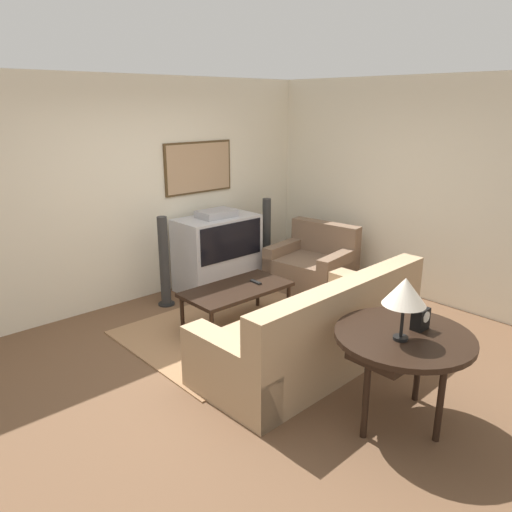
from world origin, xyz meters
The scene contains 14 objects.
ground_plane centered at (0.00, 0.00, 0.00)m, with size 12.00×12.00×0.00m, color brown.
wall_back centered at (0.01, 2.13, 1.35)m, with size 12.00×0.10×2.70m.
wall_right centered at (2.63, 0.00, 1.35)m, with size 0.06×12.00×2.70m.
area_rug centered at (0.43, 0.56, 0.01)m, with size 2.59×1.78×0.01m.
tv centered at (0.92, 1.72, 0.50)m, with size 1.08×0.60×1.06m.
couch centered at (0.33, -0.52, 0.31)m, with size 2.30×1.05×0.91m.
armchair centered at (1.87, 0.88, 0.28)m, with size 0.99×1.11×0.84m.
coffee_table centered at (0.32, 0.62, 0.41)m, with size 1.19×0.62×0.46m.
console_table centered at (0.14, -1.54, 0.67)m, with size 1.03×1.03×0.74m.
table_lamp centered at (0.04, -1.57, 1.11)m, with size 0.31×0.31×0.47m.
mantel_clock centered at (0.30, -1.57, 0.83)m, with size 0.13×0.10×0.17m.
remote centered at (0.57, 0.59, 0.47)m, with size 0.05×0.16×0.02m.
speaker_tower_left centered at (0.07, 1.68, 0.53)m, with size 0.20×0.20×1.11m.
speaker_tower_right centered at (1.77, 1.68, 0.53)m, with size 0.20×0.20×1.11m.
Camera 1 is at (-2.94, -3.28, 2.40)m, focal length 35.00 mm.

